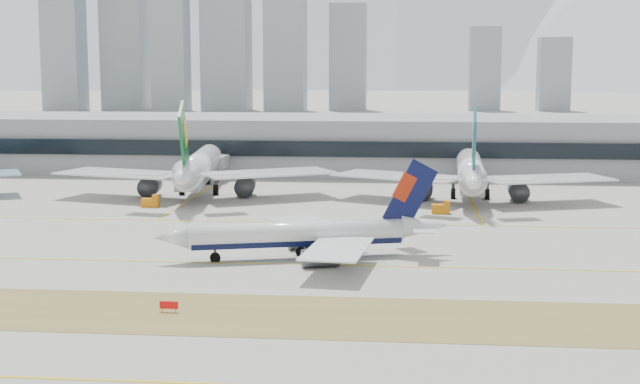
# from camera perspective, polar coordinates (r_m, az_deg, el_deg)

# --- Properties ---
(ground) EXTENTS (3000.00, 3000.00, 0.00)m
(ground) POSITION_cam_1_polar(r_m,az_deg,el_deg) (135.12, -0.44, -4.21)
(ground) COLOR #9E9C94
(ground) RESTS_ON ground
(apron_markings) EXTENTS (360.00, 122.22, 0.06)m
(apron_markings) POSITION_cam_1_polar(r_m,az_deg,el_deg) (83.63, -4.36, -11.99)
(apron_markings) COLOR olive
(apron_markings) RESTS_ON ground
(taxiing_airliner) EXTENTS (43.68, 37.23, 14.97)m
(taxiing_airliner) POSITION_cam_1_polar(r_m,az_deg,el_deg) (133.89, -0.79, -2.75)
(taxiing_airliner) COLOR white
(taxiing_airliner) RESTS_ON ground
(widebody_eva) EXTENTS (62.49, 61.51, 22.40)m
(widebody_eva) POSITION_cam_1_polar(r_m,az_deg,el_deg) (200.93, -7.82, 1.46)
(widebody_eva) COLOR white
(widebody_eva) RESTS_ON ground
(widebody_cathay) EXTENTS (60.38, 59.08, 21.54)m
(widebody_cathay) POSITION_cam_1_polar(r_m,az_deg,el_deg) (195.81, 9.63, 1.18)
(widebody_cathay) COLOR white
(widebody_cathay) RESTS_ON ground
(terminal) EXTENTS (280.00, 43.10, 15.00)m
(terminal) POSITION_cam_1_polar(r_m,az_deg,el_deg) (247.47, 2.32, 3.10)
(terminal) COLOR gray
(terminal) RESTS_ON ground
(hold_sign_left) EXTENTS (2.20, 0.15, 1.35)m
(hold_sign_left) POSITION_cam_1_polar(r_m,az_deg,el_deg) (106.72, -9.65, -7.16)
(hold_sign_left) COLOR red
(hold_sign_left) RESTS_ON ground
(gse_c) EXTENTS (3.55, 2.00, 2.60)m
(gse_c) POSITION_cam_1_polar(r_m,az_deg,el_deg) (176.75, 7.78, -1.04)
(gse_c) COLOR orange
(gse_c) RESTS_ON ground
(gse_b) EXTENTS (3.55, 2.00, 2.60)m
(gse_b) POSITION_cam_1_polar(r_m,az_deg,el_deg) (186.57, -10.76, -0.63)
(gse_b) COLOR orange
(gse_b) RESTS_ON ground
(city_skyline) EXTENTS (342.00, 49.80, 140.00)m
(city_skyline) POSITION_cam_1_polar(r_m,az_deg,el_deg) (597.43, -6.22, 9.98)
(city_skyline) COLOR gray
(city_skyline) RESTS_ON ground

